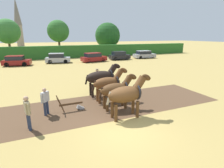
% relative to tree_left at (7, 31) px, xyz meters
% --- Properties ---
extents(ground_plane, '(240.00, 240.00, 0.00)m').
position_rel_tree_left_xyz_m(ground_plane, '(8.62, -34.33, -5.19)').
color(ground_plane, '#A88E4C').
extents(plowed_furrow_strip, '(21.03, 4.55, 0.01)m').
position_rel_tree_left_xyz_m(plowed_furrow_strip, '(6.13, -31.03, -5.18)').
color(plowed_furrow_strip, brown).
rests_on(plowed_furrow_strip, ground).
extents(hedgerow, '(63.83, 1.41, 2.46)m').
position_rel_tree_left_xyz_m(hedgerow, '(8.62, -4.43, -3.95)').
color(hedgerow, '#286023').
rests_on(hedgerow, ground).
extents(tree_left, '(4.80, 4.80, 7.61)m').
position_rel_tree_left_xyz_m(tree_left, '(0.00, 0.00, 0.00)').
color(tree_left, brown).
rests_on(tree_left, ground).
extents(tree_center_left, '(4.67, 4.67, 7.68)m').
position_rel_tree_left_xyz_m(tree_center_left, '(9.68, -0.00, 0.14)').
color(tree_center_left, '#4C3823').
rests_on(tree_center_left, ground).
extents(tree_center, '(6.23, 6.23, 7.54)m').
position_rel_tree_left_xyz_m(tree_center, '(21.68, 1.26, -0.77)').
color(tree_center, brown).
rests_on(tree_center, ground).
extents(church_spire, '(2.79, 2.79, 18.09)m').
position_rel_tree_left_xyz_m(church_spire, '(-0.74, 36.94, 4.28)').
color(church_spire, gray).
rests_on(church_spire, ground).
extents(draft_horse_lead_left, '(2.73, 0.94, 2.45)m').
position_rel_tree_left_xyz_m(draft_horse_lead_left, '(9.39, -33.09, -3.82)').
color(draft_horse_lead_left, '#513319').
rests_on(draft_horse_lead_left, ground).
extents(draft_horse_lead_right, '(2.58, 0.86, 2.21)m').
position_rel_tree_left_xyz_m(draft_horse_lead_right, '(9.39, -31.72, -3.97)').
color(draft_horse_lead_right, '#513319').
rests_on(draft_horse_lead_right, ground).
extents(draft_horse_trail_left, '(2.66, 0.85, 2.35)m').
position_rel_tree_left_xyz_m(draft_horse_trail_left, '(9.41, -30.35, -3.89)').
color(draft_horse_trail_left, brown).
rests_on(draft_horse_trail_left, ground).
extents(draft_horse_trail_right, '(2.89, 0.98, 2.44)m').
position_rel_tree_left_xyz_m(draft_horse_trail_right, '(9.40, -28.98, -3.77)').
color(draft_horse_trail_right, black).
rests_on(draft_horse_trail_right, ground).
extents(plow, '(1.63, 0.46, 1.13)m').
position_rel_tree_left_xyz_m(plow, '(6.81, -31.03, -4.87)').
color(plow, '#4C331E').
rests_on(plow, ground).
extents(farmer_at_plow, '(0.48, 0.50, 1.61)m').
position_rel_tree_left_xyz_m(farmer_at_plow, '(5.27, -31.03, -4.26)').
color(farmer_at_plow, '#28334C').
rests_on(farmer_at_plow, ground).
extents(farmer_beside_team, '(0.45, 0.59, 1.78)m').
position_rel_tree_left_xyz_m(farmer_beside_team, '(9.53, -27.40, -4.13)').
color(farmer_beside_team, '#28334C').
rests_on(farmer_beside_team, ground).
extents(farmer_onlooker_left, '(0.31, 0.67, 1.71)m').
position_rel_tree_left_xyz_m(farmer_onlooker_left, '(4.42, -32.47, -4.19)').
color(farmer_onlooker_left, '#28334C').
rests_on(farmer_onlooker_left, ground).
extents(parked_car_center, '(4.11, 2.38, 1.52)m').
position_rel_tree_left_xyz_m(parked_car_center, '(2.00, -11.26, -4.46)').
color(parked_car_center, maroon).
rests_on(parked_car_center, ground).
extents(parked_car_center_right, '(4.19, 2.46, 1.60)m').
position_rel_tree_left_xyz_m(parked_car_center_right, '(8.06, -10.67, -4.43)').
color(parked_car_center_right, '#A8A8B2').
rests_on(parked_car_center_right, ground).
extents(parked_car_right, '(4.62, 2.49, 1.53)m').
position_rel_tree_left_xyz_m(parked_car_right, '(14.00, -11.65, -4.45)').
color(parked_car_right, maroon).
rests_on(parked_car_right, ground).
extents(parked_car_far_right, '(3.88, 1.73, 1.55)m').
position_rel_tree_left_xyz_m(parked_car_far_right, '(19.26, -10.95, -4.45)').
color(parked_car_far_right, black).
rests_on(parked_car_far_right, ground).
extents(parked_car_end_right, '(4.48, 1.99, 1.48)m').
position_rel_tree_left_xyz_m(parked_car_end_right, '(24.89, -10.78, -4.48)').
color(parked_car_end_right, '#9E9EA8').
rests_on(parked_car_end_right, ground).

